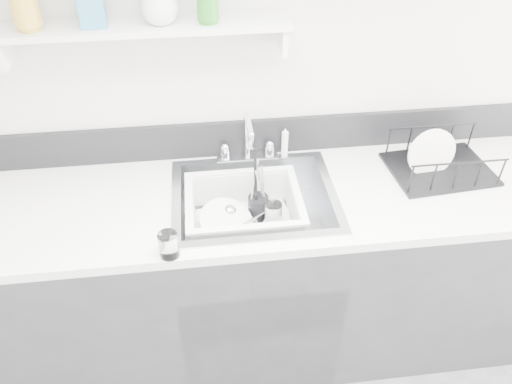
{
  "coord_description": "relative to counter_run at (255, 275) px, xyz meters",
  "views": [
    {
      "loc": [
        -0.17,
        -0.3,
        2.16
      ],
      "look_at": [
        0.0,
        1.14,
        0.98
      ],
      "focal_mm": 35.0,
      "sensor_mm": 36.0,
      "label": 1
    }
  ],
  "objects": [
    {
      "name": "soap_bottle_c",
      "position": [
        -0.29,
        0.22,
        1.15
      ],
      "size": [
        0.14,
        0.14,
        0.16
      ],
      "primitive_type": "imported",
      "rotation": [
        0.0,
        0.0,
        -0.19
      ],
      "color": "silver",
      "rests_on": "wall_shelf"
    },
    {
      "name": "wash_tub",
      "position": [
        -0.04,
        -0.01,
        0.38
      ],
      "size": [
        0.52,
        0.46,
        0.18
      ],
      "primitive_type": null,
      "rotation": [
        0.0,
        0.0,
        0.22
      ],
      "color": "white",
      "rests_on": "sink"
    },
    {
      "name": "counter_run",
      "position": [
        0.0,
        0.0,
        0.0
      ],
      "size": [
        3.2,
        0.62,
        0.92
      ],
      "color": "#2A2A2D",
      "rests_on": "ground"
    },
    {
      "name": "tumbler_in_tub",
      "position": [
        0.08,
        0.0,
        0.36
      ],
      "size": [
        0.08,
        0.08,
        0.1
      ],
      "primitive_type": "cylinder",
      "rotation": [
        0.0,
        0.0,
        0.08
      ],
      "color": "white",
      "rests_on": "wash_tub"
    },
    {
      "name": "plate_stack",
      "position": [
        -0.11,
        -0.03,
        0.33
      ],
      "size": [
        0.26,
        0.25,
        0.1
      ],
      "rotation": [
        0.0,
        0.0,
        0.35
      ],
      "color": "white",
      "rests_on": "wash_tub"
    },
    {
      "name": "sink",
      "position": [
        0.0,
        0.0,
        0.37
      ],
      "size": [
        0.64,
        0.52,
        0.2
      ],
      "primitive_type": null,
      "color": "silver",
      "rests_on": "counter_run"
    },
    {
      "name": "backsplash",
      "position": [
        0.0,
        0.3,
        0.54
      ],
      "size": [
        3.2,
        0.02,
        0.16
      ],
      "primitive_type": "cube",
      "color": "black",
      "rests_on": "counter_run"
    },
    {
      "name": "dish_rack",
      "position": [
        0.78,
        0.07,
        0.53
      ],
      "size": [
        0.43,
        0.34,
        0.14
      ],
      "primitive_type": null,
      "rotation": [
        0.0,
        0.0,
        0.08
      ],
      "color": "black",
      "rests_on": "counter_run"
    },
    {
      "name": "wall_shelf",
      "position": [
        -0.35,
        0.23,
        1.05
      ],
      "size": [
        1.0,
        0.16,
        0.12
      ],
      "color": "silver",
      "rests_on": "room_shell"
    },
    {
      "name": "room_shell",
      "position": [
        0.0,
        -0.8,
        1.22
      ],
      "size": [
        3.5,
        3.0,
        2.6
      ],
      "color": "silver",
      "rests_on": "ground"
    },
    {
      "name": "bowl_small",
      "position": [
        0.09,
        -0.05,
        0.33
      ],
      "size": [
        0.14,
        0.14,
        0.04
      ],
      "primitive_type": "imported",
      "rotation": [
        0.0,
        0.0,
        -0.18
      ],
      "color": "white",
      "rests_on": "wash_tub"
    },
    {
      "name": "utensil_cup",
      "position": [
        0.02,
        0.05,
        0.37
      ],
      "size": [
        0.08,
        0.08,
        0.28
      ],
      "rotation": [
        0.0,
        0.0,
        0.13
      ],
      "color": "black",
      "rests_on": "wash_tub"
    },
    {
      "name": "faucet",
      "position": [
        0.0,
        0.25,
        0.52
      ],
      "size": [
        0.26,
        0.18,
        0.23
      ],
      "color": "silver",
      "rests_on": "counter_run"
    },
    {
      "name": "ladle",
      "position": [
        -0.05,
        -0.02,
        0.34
      ],
      "size": [
        0.25,
        0.24,
        0.07
      ],
      "primitive_type": null,
      "rotation": [
        0.0,
        0.0,
        -0.76
      ],
      "color": "silver",
      "rests_on": "wash_tub"
    },
    {
      "name": "tumbler_counter",
      "position": [
        -0.32,
        -0.28,
        0.51
      ],
      "size": [
        0.07,
        0.07,
        0.09
      ],
      "primitive_type": "cylinder",
      "rotation": [
        0.0,
        0.0,
        -0.0
      ],
      "color": "white",
      "rests_on": "counter_run"
    },
    {
      "name": "side_sprayer",
      "position": [
        0.16,
        0.25,
        0.53
      ],
      "size": [
        0.03,
        0.03,
        0.14
      ],
      "primitive_type": "cylinder",
      "color": "white",
      "rests_on": "counter_run"
    }
  ]
}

